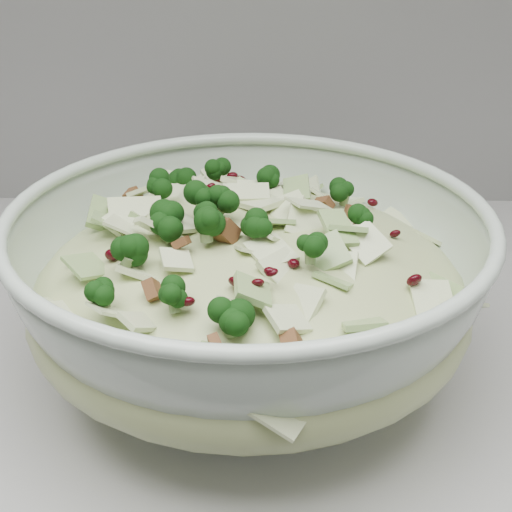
{
  "coord_description": "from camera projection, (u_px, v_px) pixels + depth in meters",
  "views": [
    {
      "loc": [
        -0.08,
        1.11,
        1.27
      ],
      "look_at": [
        -0.09,
        1.6,
        1.01
      ],
      "focal_mm": 50.0,
      "sensor_mm": 36.0,
      "label": 1
    }
  ],
  "objects": [
    {
      "name": "mixing_bowl",
      "position": [
        249.0,
        291.0,
        0.57
      ],
      "size": [
        0.46,
        0.46,
        0.15
      ],
      "rotation": [
        0.0,
        0.0,
        -0.26
      ],
      "color": "beige",
      "rests_on": "counter"
    },
    {
      "name": "salad",
      "position": [
        249.0,
        264.0,
        0.56
      ],
      "size": [
        0.47,
        0.47,
        0.15
      ],
      "rotation": [
        0.0,
        0.0,
        -0.46
      ],
      "color": "#ADBF82",
      "rests_on": "mixing_bowl"
    }
  ]
}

